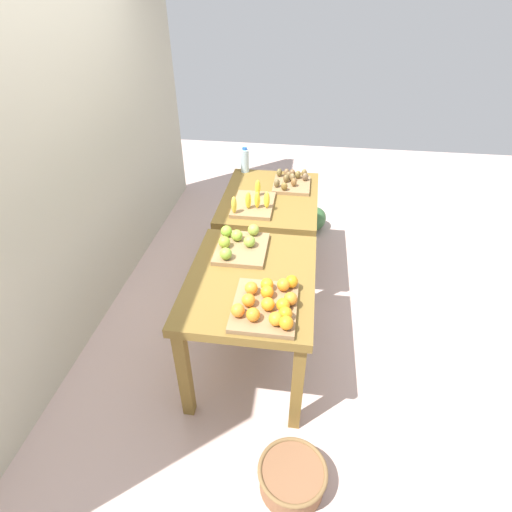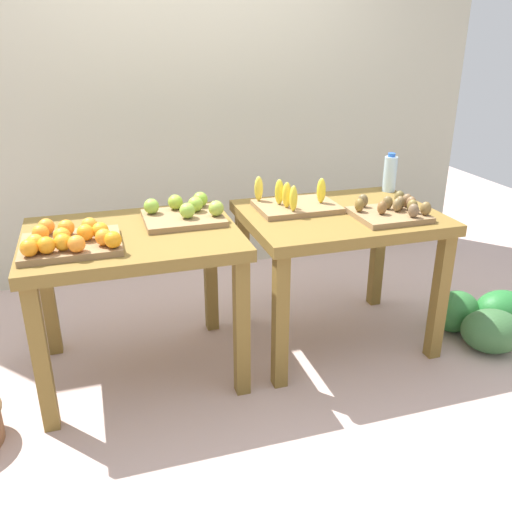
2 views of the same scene
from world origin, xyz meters
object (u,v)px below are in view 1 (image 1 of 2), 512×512
Objects in this scene: apple_bin at (239,244)px; orange_bin at (268,303)px; water_bottle at (245,160)px; wicker_basket at (292,477)px; watermelon_pile at (300,216)px; kiwi_bin at (291,182)px; banana_crate at (253,203)px; display_table_left at (251,291)px; display_table_right at (270,208)px.

orange_bin is at bearing -155.32° from apple_bin.
wicker_basket is (-2.43, -0.64, -0.81)m from water_bottle.
apple_bin is at bearing 167.45° from watermelon_pile.
wicker_basket is (-2.18, -0.19, -0.74)m from kiwi_bin.
orange_bin is 1.00× the size of banana_crate.
water_bottle is at bearing 61.65° from kiwi_bin.
banana_crate is at bearing -165.34° from water_bottle.
banana_crate is at bearing 7.20° from display_table_left.
kiwi_bin is 1.57× the size of water_bottle.
water_bottle is at bearing 7.55° from apple_bin.
orange_bin is (-1.40, -0.14, 0.16)m from display_table_right.
watermelon_pile is at bearing -54.13° from water_bottle.
watermelon_pile is (0.64, -0.09, -0.70)m from kiwi_bin.
wicker_basket is at bearing -157.44° from display_table_left.
water_bottle reaches higher than orange_bin.
kiwi_bin is (0.22, -0.16, 0.15)m from display_table_right.
banana_crate is 0.72m from water_bottle.
water_bottle is at bearing 32.17° from display_table_right.
water_bottle reaches higher than watermelon_pile.
apple_bin is at bearing -172.45° from water_bottle.
display_table_left is 1.67× the size of watermelon_pile.
orange_bin is 1.87× the size of water_bottle.
banana_crate reaches higher than kiwi_bin.
water_bottle is 0.62× the size of wicker_basket.
display_table_left is at bearing 22.56° from wicker_basket.
water_bottle reaches higher than apple_bin.
orange_bin reaches higher than watermelon_pile.
banana_crate is 0.52m from kiwi_bin.
display_table_right is 0.30m from banana_crate.
banana_crate is 0.71× the size of watermelon_pile.
orange_bin is at bearing 20.49° from wicker_basket.
orange_bin is 0.96m from wicker_basket.
kiwi_bin is (1.34, -0.16, 0.15)m from display_table_left.
display_table_left is 0.35m from orange_bin.
apple_bin reaches higher than display_table_left.
display_table_left is 1.36m from kiwi_bin.
kiwi_bin is 0.97× the size of wicker_basket.
apple_bin is 1.10× the size of wicker_basket.
water_bottle reaches higher than display_table_right.
display_table_left is 0.35m from apple_bin.
display_table_right is at bearing -8.37° from apple_bin.
apple_bin is 1.14× the size of kiwi_bin.
banana_crate reaches higher than orange_bin.
display_table_left is at bearing 180.00° from display_table_right.
display_table_left is at bearing -172.80° from banana_crate.
display_table_right is at bearing 0.00° from display_table_left.
orange_bin is 1.19× the size of kiwi_bin.
water_bottle is at bearing 14.85° from wicker_basket.
display_table_left is 2.82× the size of kiwi_bin.
banana_crate is 1.94m from wicker_basket.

